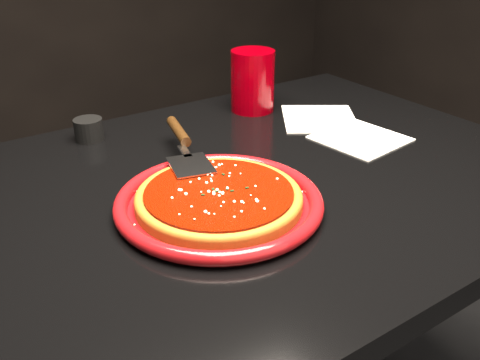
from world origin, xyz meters
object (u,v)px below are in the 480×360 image
at_px(plate, 219,202).
at_px(pizza_server, 185,145).
at_px(cup, 253,81).
at_px(ramekin, 89,129).
at_px(table, 228,347).

distance_m(plate, pizza_server, 0.17).
relative_size(plate, cup, 2.36).
height_order(cup, ramekin, cup).
distance_m(table, pizza_server, 0.43).
height_order(table, ramekin, ramekin).
height_order(table, pizza_server, pizza_server).
xyz_separation_m(plate, pizza_server, (0.03, 0.16, 0.03)).
xyz_separation_m(plate, cup, (0.31, 0.34, 0.06)).
bearing_deg(table, cup, 47.46).
relative_size(pizza_server, cup, 2.07).
bearing_deg(cup, plate, -132.15).
bearing_deg(pizza_server, plate, -86.99).
bearing_deg(plate, table, 49.50).
relative_size(table, ramekin, 21.10).
xyz_separation_m(table, plate, (-0.06, -0.07, 0.39)).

